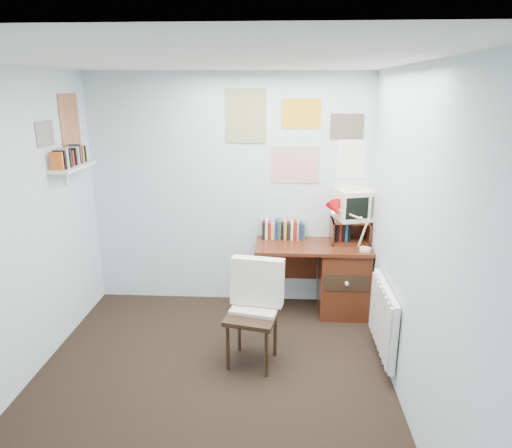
{
  "coord_description": "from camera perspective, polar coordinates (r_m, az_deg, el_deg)",
  "views": [
    {
      "loc": [
        0.56,
        -3.04,
        2.33
      ],
      "look_at": [
        0.33,
        0.97,
        1.13
      ],
      "focal_mm": 32.0,
      "sensor_mm": 36.0,
      "label": 1
    }
  ],
  "objects": [
    {
      "name": "ground",
      "position": [
        3.87,
        -6.08,
        -20.45
      ],
      "size": [
        3.5,
        3.5,
        0.0
      ],
      "primitive_type": "plane",
      "color": "black",
      "rests_on": "ground"
    },
    {
      "name": "back_wall",
      "position": [
        4.95,
        -3.33,
        4.01
      ],
      "size": [
        3.0,
        0.02,
        2.5
      ],
      "primitive_type": "cube",
      "color": "silver",
      "rests_on": "ground"
    },
    {
      "name": "right_wall",
      "position": [
        3.37,
        19.34,
        -3.07
      ],
      "size": [
        0.02,
        3.5,
        2.5
      ],
      "primitive_type": "cube",
      "color": "silver",
      "rests_on": "ground"
    },
    {
      "name": "ceiling",
      "position": [
        3.1,
        -7.57,
        19.64
      ],
      "size": [
        3.0,
        3.5,
        0.02
      ],
      "primitive_type": "cube",
      "color": "white",
      "rests_on": "back_wall"
    },
    {
      "name": "desk",
      "position": [
        4.96,
        10.15,
        -6.49
      ],
      "size": [
        1.2,
        0.55,
        0.76
      ],
      "color": "#4E2112",
      "rests_on": "ground"
    },
    {
      "name": "desk_chair",
      "position": [
        3.99,
        -0.49,
        -11.53
      ],
      "size": [
        0.54,
        0.53,
        0.9
      ],
      "primitive_type": "cube",
      "rotation": [
        0.0,
        0.0,
        -0.22
      ],
      "color": "black",
      "rests_on": "ground"
    },
    {
      "name": "desk_lamp",
      "position": [
        4.65,
        13.67,
        -0.77
      ],
      "size": [
        0.31,
        0.27,
        0.43
      ],
      "primitive_type": "cube",
      "rotation": [
        0.0,
        0.0,
        -0.03
      ],
      "color": "red",
      "rests_on": "desk"
    },
    {
      "name": "tv_riser",
      "position": [
        4.91,
        11.66,
        -0.82
      ],
      "size": [
        0.4,
        0.3,
        0.25
      ],
      "primitive_type": "cube",
      "color": "#4E2112",
      "rests_on": "desk"
    },
    {
      "name": "crt_tv",
      "position": [
        4.85,
        12.2,
        2.6
      ],
      "size": [
        0.44,
        0.42,
        0.35
      ],
      "primitive_type": "cube",
      "rotation": [
        0.0,
        0.0,
        0.27
      ],
      "color": "beige",
      "rests_on": "tv_riser"
    },
    {
      "name": "book_row",
      "position": [
        4.93,
        4.27,
        -0.64
      ],
      "size": [
        0.6,
        0.14,
        0.22
      ],
      "primitive_type": "cube",
      "color": "#4E2112",
      "rests_on": "desk"
    },
    {
      "name": "radiator",
      "position": [
        4.17,
        15.66,
        -11.3
      ],
      "size": [
        0.09,
        0.8,
        0.6
      ],
      "primitive_type": "cube",
      "color": "white",
      "rests_on": "right_wall"
    },
    {
      "name": "wall_shelf",
      "position": [
        4.64,
        -21.94,
        6.64
      ],
      "size": [
        0.2,
        0.62,
        0.24
      ],
      "primitive_type": "cube",
      "color": "white",
      "rests_on": "left_wall"
    },
    {
      "name": "posters_back",
      "position": [
        4.81,
        5.0,
        10.86
      ],
      "size": [
        1.2,
        0.01,
        0.9
      ],
      "primitive_type": "cube",
      "color": "white",
      "rests_on": "back_wall"
    },
    {
      "name": "posters_left",
      "position": [
        4.63,
        -23.53,
        11.22
      ],
      "size": [
        0.01,
        0.7,
        0.6
      ],
      "primitive_type": "cube",
      "color": "white",
      "rests_on": "left_wall"
    }
  ]
}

